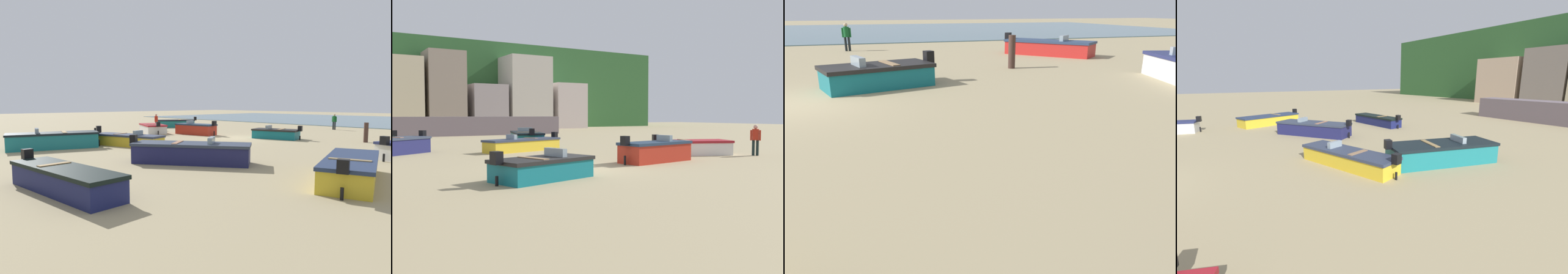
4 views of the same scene
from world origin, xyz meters
The scene contains 13 objects.
ground_plane centered at (0.00, 0.00, 0.00)m, with size 160.00×160.00×0.00m, color tan.
boat_teal_1 centered at (3.55, 12.97, 0.49)m, with size 3.13×5.44×1.28m.
boat_teal_3 centered at (-2.24, -1.67, 0.38)m, with size 3.80×2.49×1.05m.
boat_teal_4 centered at (12.39, -3.67, 0.44)m, with size 3.47×4.37×1.18m.
boat_yellow_5 centered at (-12.17, 8.57, 0.43)m, with size 3.09×5.31×1.15m.
boat_yellow_6 centered at (1.64, 9.05, 0.38)m, with size 5.27×2.76×1.06m.
boat_navy_7 centered at (-5.74, 10.22, 0.47)m, with size 5.25×4.38×1.24m.
boat_navy_8 centered at (-6.90, 16.45, 0.40)m, with size 5.21×1.79×1.11m.
boat_red_9 centered at (4.48, 0.50, 0.48)m, with size 4.04×1.94×1.24m.
boat_white_10 centered at (8.51, 2.18, 0.40)m, with size 4.30×3.13×1.10m.
mooring_post_near_water centered at (-7.89, -4.12, 0.69)m, with size 0.29×0.29×1.37m, color #3F2B24.
beach_walker_foreground centered at (-1.24, -13.54, 0.95)m, with size 0.54×0.39×1.62m.
beach_walker_distant centered at (10.92, 0.02, 0.95)m, with size 0.47×0.48×1.62m.
Camera 1 is at (-16.99, 20.33, 2.70)m, focal length 31.04 mm.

